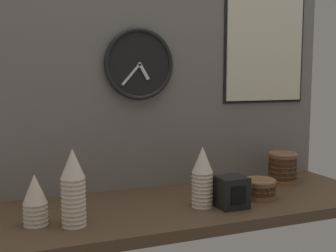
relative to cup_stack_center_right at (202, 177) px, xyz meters
The scene contains 10 objects.
ground_plane 15.87cm from the cup_stack_center_right, 112.58° to the left, with size 160.00×56.00×4.00cm, color #4C3826.
wall_tiled_back 53.73cm from the cup_stack_center_right, 95.46° to the left, with size 160.00×3.00×105.00cm.
cup_stack_center_right is the anchor object (origin of this frame).
cup_stack_left 48.16cm from the cup_stack_center_right, behind, with size 8.06×8.06×25.58cm.
cup_stack_far_left 59.74cm from the cup_stack_center_right, behind, with size 8.06×8.06×17.01cm.
bowl_stack_far_right 53.04cm from the cup_stack_center_right, 20.08° to the left, with size 13.01×13.01×14.00cm.
bowl_stack_right 26.65cm from the cup_stack_center_right, ahead, with size 13.01×13.01×7.92cm.
wall_clock 54.47cm from the cup_stack_center_right, 114.65° to the left, with size 30.11×2.70×30.11cm.
menu_board 77.32cm from the cup_stack_center_right, 33.86° to the left, with size 43.39×1.32×53.41cm.
napkin_dispenser 12.24cm from the cup_stack_center_right, 27.75° to the right, with size 10.75×10.22×11.61cm.
Camera 1 is at (-64.76, -145.94, 48.66)cm, focal length 45.00 mm.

